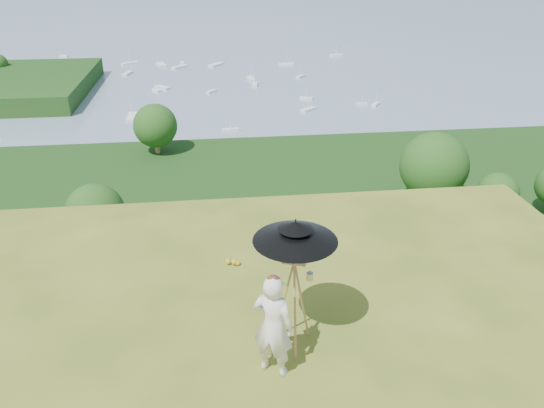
{
  "coord_description": "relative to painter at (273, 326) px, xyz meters",
  "views": [
    {
      "loc": [
        0.1,
        -3.83,
        5.19
      ],
      "look_at": [
        1.09,
        4.55,
        1.02
      ],
      "focal_mm": 35.0,
      "sensor_mm": 36.0,
      "label": 1
    }
  ],
  "objects": [
    {
      "name": "harbor_town",
      "position": [
        -0.75,
        73.45,
        -30.26
      ],
      "size": [
        110.0,
        22.0,
        5.0
      ],
      "primitive_type": null,
      "color": "silver",
      "rests_on": "shoreline_tier"
    },
    {
      "name": "bay_water",
      "position": [
        -0.75,
        238.45,
        -34.76
      ],
      "size": [
        700.0,
        700.0,
        0.0
      ],
      "primitive_type": "plane",
      "color": "slate",
      "rests_on": "ground"
    },
    {
      "name": "moored_boats",
      "position": [
        -13.25,
        159.45,
        -34.41
      ],
      "size": [
        140.0,
        140.0,
        0.7
      ],
      "primitive_type": null,
      "color": "white",
      "rests_on": "bay_water"
    },
    {
      "name": "painter_cap",
      "position": [
        0.0,
        0.0,
        0.72
      ],
      "size": [
        0.26,
        0.28,
        0.1
      ],
      "primitive_type": null,
      "rotation": [
        0.0,
        0.0,
        -0.4
      ],
      "color": "#CA6F7B",
      "rests_on": "painter"
    },
    {
      "name": "painter",
      "position": [
        0.0,
        0.0,
        0.0
      ],
      "size": [
        0.66,
        0.59,
        1.52
      ],
      "primitive_type": "imported",
      "rotation": [
        0.0,
        0.0,
        2.62
      ],
      "color": "silver",
      "rests_on": "ground"
    },
    {
      "name": "field_easel",
      "position": [
        0.34,
        0.51,
        0.09
      ],
      "size": [
        0.83,
        0.83,
        1.7
      ],
      "primitive_type": null,
      "rotation": [
        0.0,
        0.0,
        -0.36
      ],
      "color": "#AA7147",
      "rests_on": "ground"
    },
    {
      "name": "forest_slope",
      "position": [
        -0.75,
        33.45,
        -29.76
      ],
      "size": [
        140.0,
        56.0,
        22.0
      ],
      "primitive_type": "cube",
      "color": "#0E3510",
      "rests_on": "bay_water"
    },
    {
      "name": "sun_umbrella",
      "position": [
        0.35,
        0.54,
        0.94
      ],
      "size": [
        1.52,
        1.52,
        0.62
      ],
      "primitive_type": null,
      "rotation": [
        0.0,
        0.0,
        -0.48
      ],
      "color": "black",
      "rests_on": "field_easel"
    },
    {
      "name": "shoreline_tier",
      "position": [
        -0.75,
        73.45,
        -36.76
      ],
      "size": [
        170.0,
        28.0,
        8.0
      ],
      "primitive_type": "cube",
      "color": "#685D53",
      "rests_on": "bay_water"
    },
    {
      "name": "slope_trees",
      "position": [
        -0.75,
        33.45,
        -15.76
      ],
      "size": [
        110.0,
        50.0,
        6.0
      ],
      "primitive_type": null,
      "color": "#244B16",
      "rests_on": "forest_slope"
    }
  ]
}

